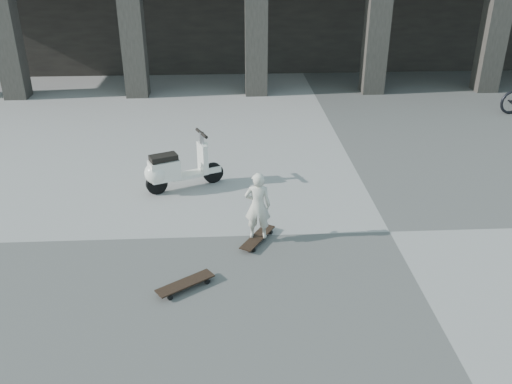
{
  "coord_description": "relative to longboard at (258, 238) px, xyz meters",
  "views": [
    {
      "loc": [
        -2.67,
        -7.73,
        4.6
      ],
      "look_at": [
        -2.23,
        0.32,
        0.65
      ],
      "focal_mm": 38.0,
      "sensor_mm": 36.0,
      "label": 1
    }
  ],
  "objects": [
    {
      "name": "longboard",
      "position": [
        0.0,
        0.0,
        0.0
      ],
      "size": [
        0.63,
        0.86,
        0.09
      ],
      "rotation": [
        0.0,
        0.0,
        1.04
      ],
      "color": "black",
      "rests_on": "ground"
    },
    {
      "name": "skateboard_spare",
      "position": [
        -1.09,
        -1.22,
        0.01
      ],
      "size": [
        0.83,
        0.67,
        0.1
      ],
      "rotation": [
        0.0,
        0.0,
        0.6
      ],
      "color": "black",
      "rests_on": "ground"
    },
    {
      "name": "child",
      "position": [
        0.0,
        0.0,
        0.58
      ],
      "size": [
        0.43,
        0.3,
        1.13
      ],
      "primitive_type": "imported",
      "rotation": [
        0.0,
        0.0,
        3.06
      ],
      "color": "beige",
      "rests_on": "longboard"
    },
    {
      "name": "ground",
      "position": [
        2.23,
        0.18,
        -0.07
      ],
      "size": [
        90.0,
        90.0,
        0.0
      ],
      "primitive_type": "plane",
      "color": "#50504D",
      "rests_on": "ground"
    },
    {
      "name": "scooter",
      "position": [
        -1.54,
        1.99,
        0.37
      ],
      "size": [
        1.49,
        0.84,
        1.1
      ],
      "rotation": [
        0.0,
        0.0,
        0.41
      ],
      "color": "black",
      "rests_on": "ground"
    }
  ]
}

